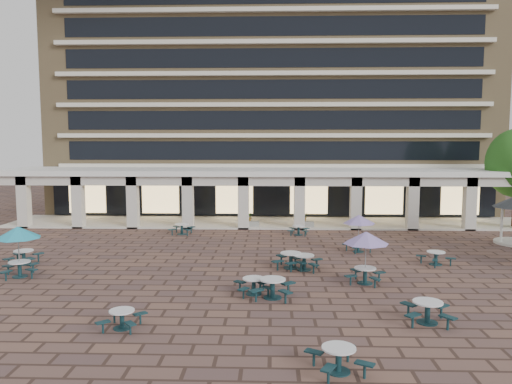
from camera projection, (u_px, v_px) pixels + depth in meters
ground at (271, 272)px, 25.50m from camera, size 120.00×120.00×0.00m
apartment_building at (272, 80)px, 49.50m from camera, size 40.00×15.50×25.20m
retail_arcade at (271, 187)px, 39.90m from camera, size 42.00×6.60×4.40m
picnic_table_0 at (122, 318)px, 17.80m from camera, size 1.62×1.62×0.68m
picnic_table_1 at (339, 357)px, 14.46m from camera, size 1.98×1.98×0.75m
picnic_table_2 at (272, 286)px, 21.24m from camera, size 2.06×2.06×0.85m
picnic_table_3 at (428, 310)px, 18.34m from camera, size 2.02×2.02×0.82m
picnic_table_4 at (18, 234)px, 24.36m from camera, size 2.16×2.16×2.50m
picnic_table_5 at (254, 284)px, 21.76m from camera, size 1.86×1.86×0.73m
picnic_table_6 at (366, 240)px, 23.23m from camera, size 2.13×2.13×2.46m
picnic_table_7 at (436, 257)px, 26.93m from camera, size 2.00×2.00×0.73m
picnic_table_8 at (24, 256)px, 27.02m from camera, size 1.85×1.85×0.77m
picnic_table_9 at (291, 259)px, 26.20m from camera, size 2.08×2.08×0.83m
picnic_table_10 at (304, 261)px, 25.83m from camera, size 2.04×2.04×0.79m
picnic_table_11 at (359, 221)px, 29.86m from camera, size 1.94×1.94×2.24m
picnic_table_12 at (182, 228)px, 35.61m from camera, size 1.80×1.80×0.75m
picnic_table_13 at (299, 229)px, 35.34m from camera, size 1.67×1.67×0.68m
planter_left at (249, 222)px, 38.34m from camera, size 1.50×0.72×1.18m
planter_right at (304, 222)px, 38.19m from camera, size 1.50×0.60×1.23m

